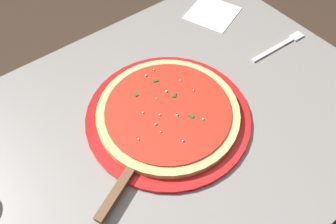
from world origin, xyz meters
The scene contains 6 objects.
restaurant_table centered at (0.00, 0.00, 0.61)m, with size 1.12×0.74×0.75m.
serving_plate centered at (-0.06, -0.01, 0.75)m, with size 0.37×0.37×0.01m, color red.
pizza centered at (-0.06, -0.01, 0.77)m, with size 0.32×0.32×0.02m.
pizza_server centered at (0.10, 0.06, 0.76)m, with size 0.22×0.13×0.01m.
napkin_folded_right centered at (-0.39, -0.23, 0.75)m, with size 0.14×0.13×0.00m, color white.
fork centered at (-0.45, -0.01, 0.75)m, with size 0.19×0.03×0.00m.
Camera 1 is at (0.22, 0.35, 1.38)m, focal length 36.23 mm.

